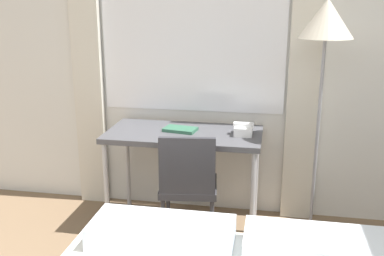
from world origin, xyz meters
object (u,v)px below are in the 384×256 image
Objects in this scene: book at (180,129)px; desk_chair at (188,182)px; standing_lamp at (325,35)px; telephone at (243,130)px; desk at (184,140)px.

desk_chair is at bearing -68.73° from book.
standing_lamp is 6.60× the size of book.
book is (-1.00, 0.03, -0.72)m from standing_lamp.
standing_lamp is 0.87m from telephone.
telephone is at bearing 32.40° from desk_chair.
desk_chair is 3.24× the size of book.
desk_chair reaches higher than book.
telephone is (-0.52, 0.03, -0.69)m from standing_lamp.
desk is 0.67× the size of standing_lamp.
standing_lamp is (0.88, 0.27, 1.01)m from desk_chair.
desk_chair is 0.44m from book.
telephone reaches higher than desk_chair.
book is at bearing 103.86° from desk_chair.
desk is 1.25m from standing_lamp.
telephone is (0.44, 0.01, 0.11)m from desk.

